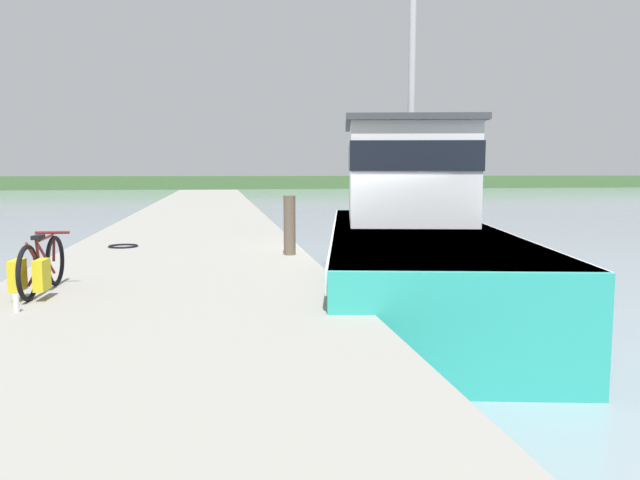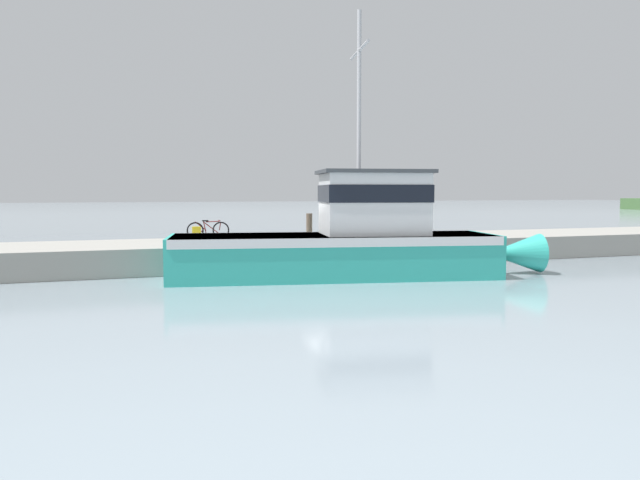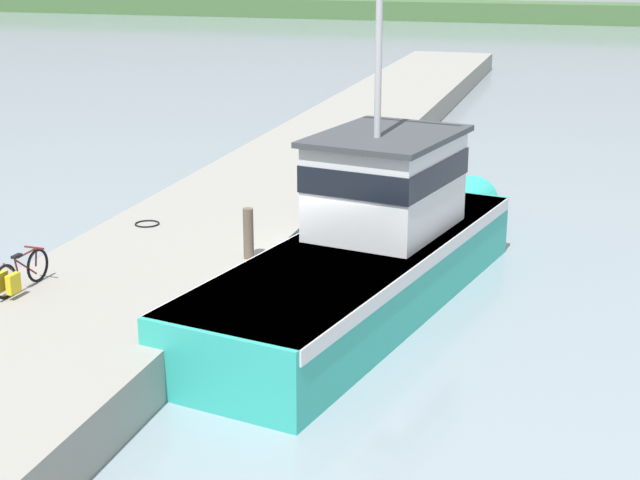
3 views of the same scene
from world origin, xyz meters
The scene contains 6 objects.
ground_plane centered at (0.00, 0.00, 0.00)m, with size 320.00×320.00×0.00m, color #84939E.
dock_pier centered at (-3.70, 0.00, 0.47)m, with size 4.67×80.00×0.94m, color gray.
fishing_boat_main centered at (0.82, -0.11, 1.28)m, with size 5.13×12.80×8.70m.
bicycle_touring centered at (-5.24, -4.01, 1.29)m, with size 0.48×1.70×0.75m.
mooring_post centered at (-1.71, -0.76, 1.49)m, with size 0.22×0.22×1.10m, color brown.
hose_coil centered at (-4.94, 0.97, 0.96)m, with size 0.59×0.59×0.04m, color black.
Camera 3 is at (5.33, -19.40, 7.47)m, focal length 55.00 mm.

